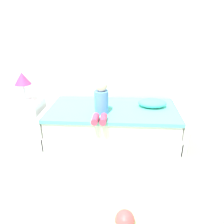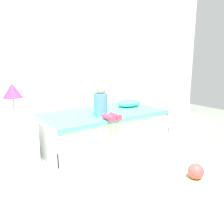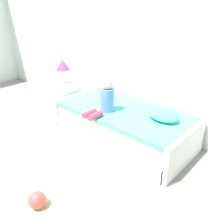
% 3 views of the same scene
% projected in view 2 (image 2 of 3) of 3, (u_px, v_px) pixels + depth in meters
% --- Properties ---
extents(wall_rear, '(7.20, 0.10, 2.90)m').
position_uv_depth(wall_rear, '(44.00, 51.00, 3.72)').
color(wall_rear, silver).
rests_on(wall_rear, ground).
extents(bed, '(2.11, 1.00, 0.50)m').
position_uv_depth(bed, '(103.00, 127.00, 3.90)').
color(bed, white).
rests_on(bed, ground).
extents(nightstand, '(0.44, 0.44, 0.60)m').
position_uv_depth(nightstand, '(17.00, 141.00, 3.11)').
color(nightstand, white).
rests_on(nightstand, ground).
extents(table_lamp, '(0.24, 0.24, 0.45)m').
position_uv_depth(table_lamp, '(13.00, 92.00, 2.97)').
color(table_lamp, silver).
rests_on(table_lamp, nightstand).
extents(child_figure, '(0.20, 0.51, 0.50)m').
position_uv_depth(child_figure, '(102.00, 103.00, 3.53)').
color(child_figure, '#598CD1').
rests_on(child_figure, bed).
extents(pillow, '(0.44, 0.30, 0.13)m').
position_uv_depth(pillow, '(129.00, 103.00, 4.25)').
color(pillow, '#4CCCBC').
rests_on(pillow, bed).
extents(toy_ball, '(0.18, 0.18, 0.18)m').
position_uv_depth(toy_ball, '(196.00, 171.00, 2.74)').
color(toy_ball, '#E54C4C').
rests_on(toy_ball, ground).
extents(area_rug, '(1.60, 1.10, 0.01)m').
position_uv_depth(area_rug, '(162.00, 171.00, 2.92)').
color(area_rug, '#B2D189').
rests_on(area_rug, ground).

